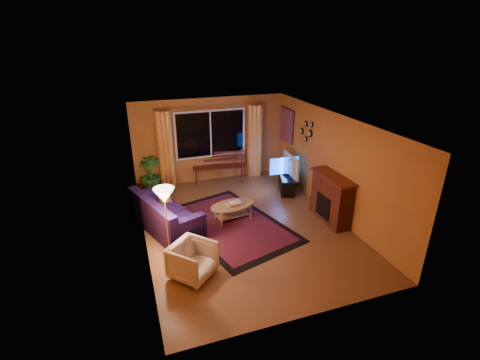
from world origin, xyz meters
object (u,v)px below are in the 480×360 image
object	(u,v)px
armchair	(193,259)
floor_lamp	(167,223)
bench	(219,174)
sofa	(166,213)
coffee_table	(233,212)
tv_console	(286,183)

from	to	relation	value
armchair	floor_lamp	bearing A→B (deg)	69.61
bench	sofa	bearing A→B (deg)	-118.92
armchair	bench	bearing A→B (deg)	25.29
sofa	floor_lamp	distance (m)	1.13
bench	coffee_table	bearing A→B (deg)	-87.14
tv_console	sofa	bearing A→B (deg)	-143.36
coffee_table	tv_console	size ratio (longest dim) A/B	1.03
sofa	tv_console	bearing A→B (deg)	-3.87
bench	coffee_table	xyz separation A→B (m)	(-0.34, -2.37, -0.03)
floor_lamp	coffee_table	distance (m)	2.02
floor_lamp	tv_console	size ratio (longest dim) A/B	1.38
bench	coffee_table	size ratio (longest dim) A/B	1.41
coffee_table	tv_console	xyz separation A→B (m)	(1.99, 1.13, 0.02)
sofa	floor_lamp	world-z (taller)	floor_lamp
coffee_table	tv_console	distance (m)	2.29
bench	tv_console	distance (m)	2.06
coffee_table	floor_lamp	bearing A→B (deg)	-149.49
tv_console	armchair	bearing A→B (deg)	-118.59
sofa	coffee_table	distance (m)	1.59
floor_lamp	bench	bearing A→B (deg)	59.06
bench	floor_lamp	bearing A→B (deg)	-109.99
bench	coffee_table	distance (m)	2.39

